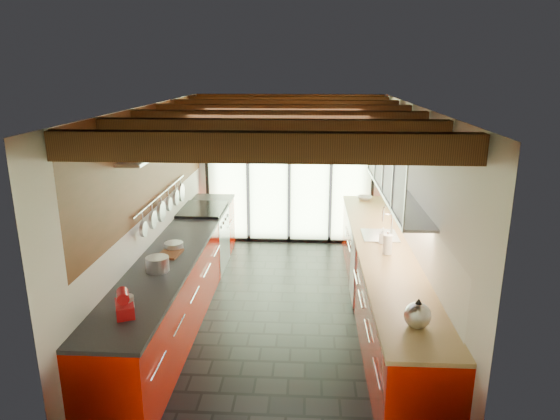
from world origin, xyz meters
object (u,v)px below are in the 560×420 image
object	(u,v)px
paper_towel	(388,245)
bowl	(365,198)
stand_mixer	(125,304)
kettle	(418,314)
soap_bottle	(383,235)

from	to	relation	value
paper_towel	bowl	size ratio (longest dim) A/B	1.17
stand_mixer	kettle	world-z (taller)	kettle
kettle	bowl	size ratio (longest dim) A/B	1.30
paper_towel	soap_bottle	world-z (taller)	paper_towel
paper_towel	bowl	distance (m)	2.51
kettle	soap_bottle	bearing A→B (deg)	90.00
kettle	bowl	world-z (taller)	kettle
stand_mixer	paper_towel	size ratio (longest dim) A/B	1.08
soap_bottle	bowl	size ratio (longest dim) A/B	0.83
bowl	soap_bottle	bearing A→B (deg)	-90.00
stand_mixer	paper_towel	xyz separation A→B (m)	(2.54, 1.63, 0.02)
stand_mixer	kettle	bearing A→B (deg)	-1.59
stand_mixer	bowl	size ratio (longest dim) A/B	1.27
stand_mixer	paper_towel	world-z (taller)	paper_towel
soap_bottle	bowl	bearing A→B (deg)	90.00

